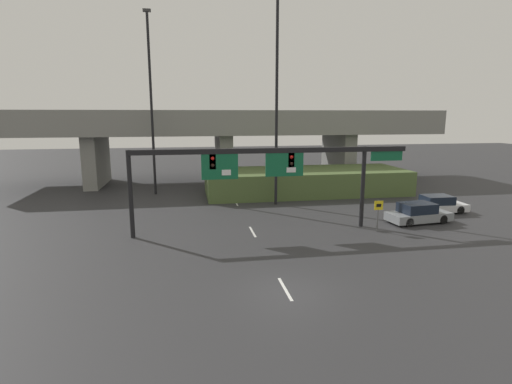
{
  "coord_description": "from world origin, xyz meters",
  "views": [
    {
      "loc": [
        -4.09,
        -15.82,
        7.6
      ],
      "look_at": [
        0.0,
        7.79,
        2.93
      ],
      "focal_mm": 28.0,
      "sensor_mm": 36.0,
      "label": 1
    }
  ],
  "objects_px": {
    "highway_light_pole_near": "(277,92)",
    "highway_light_pole_far": "(151,101)",
    "parked_sedan_mid_right": "(438,205)",
    "signal_gantry": "(267,163)",
    "parked_sedan_near_right": "(418,213)",
    "speed_limit_sign": "(378,211)"
  },
  "relations": [
    {
      "from": "highway_light_pole_near",
      "to": "parked_sedan_mid_right",
      "type": "distance_m",
      "value": 15.64
    },
    {
      "from": "highway_light_pole_far",
      "to": "parked_sedan_mid_right",
      "type": "relative_size",
      "value": 3.95
    },
    {
      "from": "signal_gantry",
      "to": "parked_sedan_mid_right",
      "type": "relative_size",
      "value": 4.27
    },
    {
      "from": "signal_gantry",
      "to": "highway_light_pole_far",
      "type": "relative_size",
      "value": 1.08
    },
    {
      "from": "signal_gantry",
      "to": "speed_limit_sign",
      "type": "distance_m",
      "value": 7.92
    },
    {
      "from": "signal_gantry",
      "to": "highway_light_pole_near",
      "type": "bearing_deg",
      "value": 73.3
    },
    {
      "from": "speed_limit_sign",
      "to": "highway_light_pole_far",
      "type": "xyz_separation_m",
      "value": [
        -15.34,
        15.44,
        7.41
      ]
    },
    {
      "from": "signal_gantry",
      "to": "parked_sedan_near_right",
      "type": "bearing_deg",
      "value": 1.39
    },
    {
      "from": "signal_gantry",
      "to": "parked_sedan_near_right",
      "type": "xyz_separation_m",
      "value": [
        11.05,
        0.27,
        -3.85
      ]
    },
    {
      "from": "speed_limit_sign",
      "to": "parked_sedan_near_right",
      "type": "relative_size",
      "value": 0.45
    },
    {
      "from": "highway_light_pole_near",
      "to": "parked_sedan_near_right",
      "type": "height_order",
      "value": "highway_light_pole_near"
    },
    {
      "from": "speed_limit_sign",
      "to": "highway_light_pole_near",
      "type": "xyz_separation_m",
      "value": [
        -4.84,
        9.05,
        8.0
      ]
    },
    {
      "from": "signal_gantry",
      "to": "highway_light_pole_far",
      "type": "height_order",
      "value": "highway_light_pole_far"
    },
    {
      "from": "highway_light_pole_near",
      "to": "speed_limit_sign",
      "type": "bearing_deg",
      "value": -61.84
    },
    {
      "from": "highway_light_pole_near",
      "to": "parked_sedan_mid_right",
      "type": "xyz_separation_m",
      "value": [
        11.96,
        -4.97,
        -8.76
      ]
    },
    {
      "from": "highway_light_pole_near",
      "to": "highway_light_pole_far",
      "type": "relative_size",
      "value": 1.07
    },
    {
      "from": "highway_light_pole_near",
      "to": "highway_light_pole_far",
      "type": "height_order",
      "value": "highway_light_pole_near"
    },
    {
      "from": "parked_sedan_near_right",
      "to": "speed_limit_sign",
      "type": "bearing_deg",
      "value": -164.31
    },
    {
      "from": "highway_light_pole_far",
      "to": "parked_sedan_near_right",
      "type": "distance_m",
      "value": 25.06
    },
    {
      "from": "signal_gantry",
      "to": "parked_sedan_near_right",
      "type": "relative_size",
      "value": 3.88
    },
    {
      "from": "speed_limit_sign",
      "to": "signal_gantry",
      "type": "bearing_deg",
      "value": 169.41
    },
    {
      "from": "highway_light_pole_near",
      "to": "highway_light_pole_far",
      "type": "bearing_deg",
      "value": 148.64
    }
  ]
}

